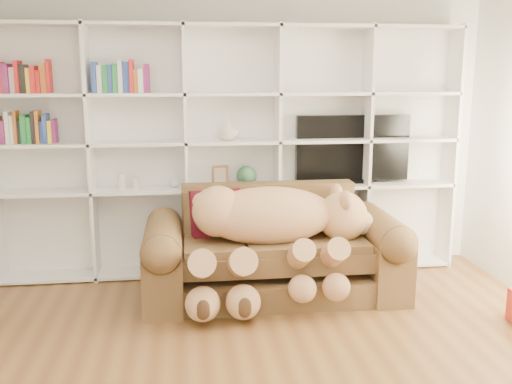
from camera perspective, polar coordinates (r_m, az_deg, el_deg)
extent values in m
cube|color=silver|center=(5.66, -2.57, 5.79)|extent=(5.00, 0.02, 2.70)
cube|color=white|center=(5.64, -2.52, 4.24)|extent=(4.40, 0.03, 2.40)
cube|color=white|center=(5.53, -16.16, 3.63)|extent=(0.03, 0.35, 2.40)
cube|color=white|center=(5.46, -6.99, 3.92)|extent=(0.03, 0.35, 2.40)
cube|color=white|center=(5.54, 2.17, 4.10)|extent=(0.03, 0.35, 2.40)
cube|color=white|center=(5.75, 10.88, 4.18)|extent=(0.03, 0.35, 2.40)
cube|color=white|center=(6.08, 18.81, 4.17)|extent=(0.03, 0.35, 2.40)
cube|color=white|center=(5.76, -2.28, -7.59)|extent=(4.40, 0.35, 0.03)
cube|color=white|center=(5.54, -2.35, 0.43)|extent=(4.40, 0.35, 0.03)
cube|color=white|center=(5.47, -2.39, 5.06)|extent=(4.40, 0.35, 0.03)
cube|color=white|center=(5.44, -2.43, 9.77)|extent=(4.40, 0.35, 0.03)
cube|color=white|center=(5.45, -2.49, 16.30)|extent=(4.40, 0.35, 0.03)
cube|color=brown|center=(5.13, 1.80, -9.08)|extent=(2.15, 0.87, 0.22)
cube|color=brown|center=(5.00, 1.86, -5.55)|extent=(1.60, 0.72, 0.31)
cube|color=brown|center=(5.33, 1.19, -2.06)|extent=(1.60, 0.20, 0.56)
cube|color=brown|center=(5.02, -9.19, -7.67)|extent=(0.33, 0.97, 0.56)
cube|color=brown|center=(5.30, 12.19, -6.71)|extent=(0.33, 0.97, 0.56)
cylinder|color=brown|center=(4.93, -9.30, -4.58)|extent=(0.33, 0.92, 0.33)
cylinder|color=brown|center=(5.22, 12.32, -3.78)|extent=(0.33, 0.92, 0.33)
ellipsoid|color=tan|center=(4.88, 1.28, -2.35)|extent=(1.15, 0.55, 0.49)
sphere|color=tan|center=(4.83, -3.83, -1.94)|extent=(0.44, 0.44, 0.44)
sphere|color=tan|center=(5.03, 8.66, -2.42)|extent=(0.44, 0.44, 0.44)
sphere|color=beige|center=(5.09, 10.46, -3.00)|extent=(0.22, 0.22, 0.22)
sphere|color=#3D2816|center=(5.12, 11.35, -3.07)|extent=(0.07, 0.07, 0.07)
ellipsoid|color=tan|center=(4.84, 8.99, -0.83)|extent=(0.10, 0.17, 0.17)
ellipsoid|color=tan|center=(5.13, 8.04, -0.09)|extent=(0.10, 0.17, 0.17)
sphere|color=tan|center=(4.80, -5.50, -0.95)|extent=(0.15, 0.15, 0.15)
cylinder|color=tan|center=(4.67, 4.29, -6.44)|extent=(0.19, 0.53, 0.39)
cylinder|color=tan|center=(4.74, 7.60, -6.27)|extent=(0.19, 0.53, 0.39)
cylinder|color=tan|center=(4.60, -5.49, -7.29)|extent=(0.22, 0.61, 0.45)
cylinder|color=tan|center=(4.62, -1.54, -7.16)|extent=(0.22, 0.61, 0.45)
sphere|color=tan|center=(4.59, 4.68, -9.67)|extent=(0.23, 0.23, 0.23)
sphere|color=tan|center=(4.66, 8.06, -9.45)|extent=(0.23, 0.23, 0.23)
sphere|color=tan|center=(4.53, -5.36, -11.06)|extent=(0.28, 0.28, 0.28)
sphere|color=tan|center=(4.55, -1.30, -10.90)|extent=(0.28, 0.28, 0.28)
cube|color=#550E16|center=(5.09, -4.07, -2.28)|extent=(0.48, 0.33, 0.47)
cube|color=black|center=(5.76, 9.62, 4.37)|extent=(1.14, 0.08, 0.65)
cube|color=black|center=(5.81, 9.51, 1.16)|extent=(0.38, 0.18, 0.04)
cube|color=#56351D|center=(5.51, -3.63, 1.64)|extent=(0.16, 0.06, 0.19)
sphere|color=#2E593A|center=(5.53, -0.96, 1.62)|extent=(0.20, 0.20, 0.20)
cylinder|color=beige|center=(5.54, -13.29, 1.06)|extent=(0.09, 0.09, 0.15)
cylinder|color=beige|center=(5.53, -11.97, 0.90)|extent=(0.09, 0.09, 0.11)
sphere|color=silver|center=(5.51, -8.13, 0.97)|extent=(0.10, 0.10, 0.10)
imported|color=beige|center=(5.46, -2.80, 6.27)|extent=(0.24, 0.24, 0.20)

